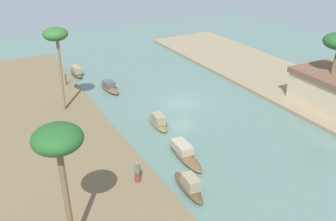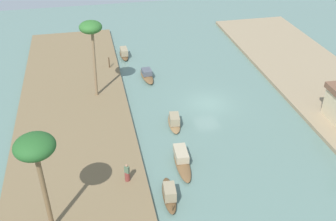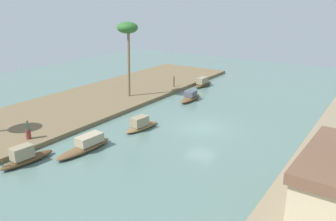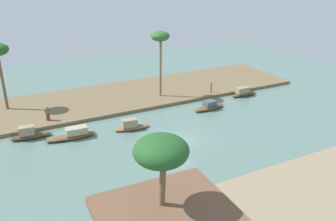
# 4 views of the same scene
# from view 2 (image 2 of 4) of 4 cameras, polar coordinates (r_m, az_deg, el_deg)

# --- Properties ---
(river_water) EXTENTS (72.33, 72.33, 0.00)m
(river_water) POSITION_cam_2_polar(r_m,az_deg,el_deg) (41.20, 5.77, 1.01)
(river_water) COLOR slate
(river_water) RESTS_ON ground
(riverbank_left) EXTENTS (45.19, 10.83, 0.38)m
(riverbank_left) POSITION_cam_2_polar(r_m,az_deg,el_deg) (39.54, -13.34, -0.92)
(riverbank_left) COLOR brown
(riverbank_left) RESTS_ON ground
(riverbank_right) EXTENTS (45.19, 10.83, 0.38)m
(riverbank_right) POSITION_cam_2_polar(r_m,az_deg,el_deg) (46.74, 21.89, 2.96)
(riverbank_right) COLOR #937F60
(riverbank_right) RESTS_ON ground
(sampan_with_red_awning) EXTENTS (3.77, 1.03, 1.17)m
(sampan_with_red_awning) POSITION_cam_2_polar(r_m,az_deg,el_deg) (51.45, -6.35, 8.18)
(sampan_with_red_awning) COLOR brown
(sampan_with_red_awning) RESTS_ON river_water
(sampan_with_tall_canopy) EXTENTS (3.91, 1.25, 1.31)m
(sampan_with_tall_canopy) POSITION_cam_2_polar(r_m,az_deg,el_deg) (29.81, 0.19, -11.90)
(sampan_with_tall_canopy) COLOR brown
(sampan_with_tall_canopy) RESTS_ON river_water
(sampan_near_left_bank) EXTENTS (3.77, 1.50, 1.15)m
(sampan_near_left_bank) POSITION_cam_2_polar(r_m,az_deg,el_deg) (37.46, 0.91, -1.54)
(sampan_near_left_bank) COLOR brown
(sampan_near_left_bank) RESTS_ON river_water
(sampan_midstream) EXTENTS (4.15, 1.44, 1.06)m
(sampan_midstream) POSITION_cam_2_polar(r_m,az_deg,el_deg) (45.89, -3.06, 5.12)
(sampan_midstream) COLOR brown
(sampan_midstream) RESTS_ON river_water
(sampan_foreground) EXTENTS (4.89, 1.39, 1.10)m
(sampan_foreground) POSITION_cam_2_polar(r_m,az_deg,el_deg) (32.88, 1.98, -7.06)
(sampan_foreground) COLOR brown
(sampan_foreground) RESTS_ON river_water
(person_on_near_bank) EXTENTS (0.55, 0.55, 1.57)m
(person_on_near_bank) POSITION_cam_2_polar(r_m,az_deg,el_deg) (30.79, -5.88, -9.07)
(person_on_near_bank) COLOR brown
(person_on_near_bank) RESTS_ON riverbank_left
(mooring_post) EXTENTS (0.14, 0.14, 1.29)m
(mooring_post) POSITION_cam_2_polar(r_m,az_deg,el_deg) (47.85, -8.46, 6.86)
(mooring_post) COLOR #4C3823
(mooring_post) RESTS_ON riverbank_left
(palm_tree_left_near) EXTENTS (2.21, 2.21, 8.04)m
(palm_tree_left_near) POSITION_cam_2_polar(r_m,az_deg,el_deg) (39.48, -11.01, 11.22)
(palm_tree_left_near) COLOR #7F6647
(palm_tree_left_near) RESTS_ON riverbank_left
(palm_tree_left_far) EXTENTS (2.49, 2.49, 7.48)m
(palm_tree_left_far) POSITION_cam_2_polar(r_m,az_deg,el_deg) (24.54, -18.53, -5.41)
(palm_tree_left_far) COLOR brown
(palm_tree_left_far) RESTS_ON riverbank_left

